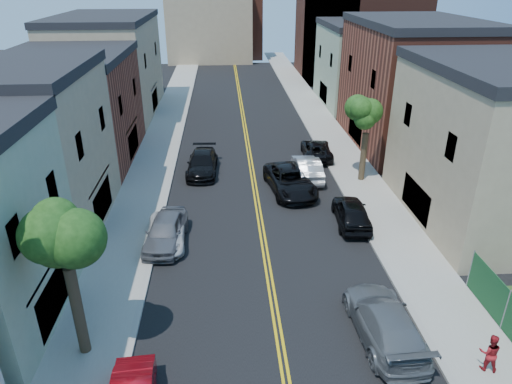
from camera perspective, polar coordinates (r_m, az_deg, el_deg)
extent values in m
cube|color=gray|center=(43.28, -11.71, 6.23)|extent=(3.20, 100.00, 0.15)
cube|color=gray|center=(44.02, 9.26, 6.75)|extent=(3.20, 100.00, 0.15)
cube|color=gray|center=(43.08, -9.39, 6.33)|extent=(0.30, 100.00, 0.15)
cube|color=gray|center=(43.65, 7.00, 6.74)|extent=(0.30, 100.00, 0.15)
cube|color=#998466|center=(29.77, -27.58, 4.01)|extent=(9.00, 10.00, 9.00)
cube|color=brown|center=(39.75, -21.73, 9.18)|extent=(9.00, 12.00, 8.00)
cube|color=#998466|center=(52.78, -17.67, 14.27)|extent=(9.00, 16.00, 9.50)
cube|color=#998466|center=(30.83, 27.64, 4.67)|extent=(9.00, 12.00, 9.00)
cube|color=brown|center=(42.73, 18.50, 12.10)|extent=(9.00, 14.00, 10.00)
cube|color=gray|center=(55.82, 13.14, 14.82)|extent=(9.00, 12.00, 8.50)
cube|color=#4C2319|center=(71.75, 12.41, 18.54)|extent=(16.00, 14.00, 12.00)
cube|color=#998466|center=(82.98, -5.75, 19.83)|extent=(14.00, 8.00, 12.00)
cube|color=brown|center=(87.06, -2.88, 19.51)|extent=(10.00, 8.00, 10.00)
cylinder|color=#332919|center=(19.65, -21.11, -13.49)|extent=(0.44, 0.44, 3.96)
sphere|color=#16380F|center=(17.40, -23.31, -2.24)|extent=(5.20, 5.20, 5.20)
sphere|color=#16380F|center=(16.47, -22.62, 0.37)|extent=(3.90, 3.90, 3.90)
sphere|color=#16380F|center=(18.24, -24.10, -2.97)|extent=(3.64, 3.64, 3.64)
cylinder|color=#332919|center=(34.33, 13.07, 4.26)|extent=(0.44, 0.44, 3.52)
sphere|color=#16380F|center=(33.20, 13.71, 10.29)|extent=(4.40, 4.40, 4.40)
sphere|color=#16380F|center=(32.83, 14.78, 11.59)|extent=(3.30, 3.30, 3.30)
sphere|color=#16380F|center=(33.59, 12.69, 9.78)|extent=(3.08, 3.08, 3.08)
imported|color=silver|center=(26.63, -11.02, -4.99)|extent=(2.20, 4.70, 1.30)
imported|color=#5A5C62|center=(26.48, -11.07, -4.74)|extent=(2.47, 5.03, 1.65)
imported|color=black|center=(35.53, -6.63, 3.54)|extent=(2.43, 5.48, 1.56)
imported|color=slate|center=(20.63, 15.56, -15.12)|extent=(2.54, 5.77, 1.65)
imported|color=black|center=(28.60, 11.70, -2.46)|extent=(2.20, 4.80, 1.60)
imported|color=#B2B5BA|center=(34.57, 6.31, 2.98)|extent=(1.76, 4.95, 1.62)
imported|color=black|center=(38.67, 7.45, 5.21)|extent=(2.72, 5.20, 1.40)
imported|color=black|center=(32.25, 4.22, 1.40)|extent=(3.54, 6.28, 1.66)
imported|color=maroon|center=(20.47, 26.85, -17.24)|extent=(0.94, 0.83, 1.61)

